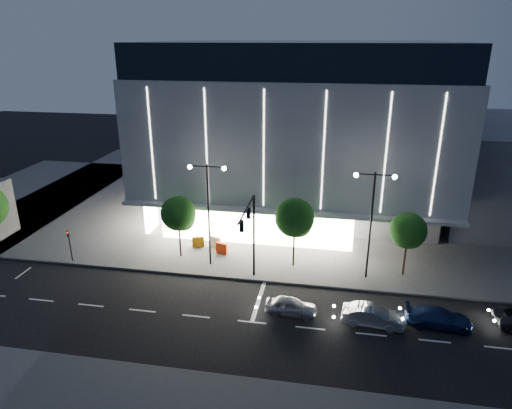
{
  "coord_description": "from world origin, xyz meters",
  "views": [
    {
      "loc": [
        6.91,
        -27.65,
        18.48
      ],
      "look_at": [
        0.56,
        8.24,
        5.0
      ],
      "focal_mm": 32.0,
      "sensor_mm": 36.0,
      "label": 1
    }
  ],
  "objects_px": {
    "tree_mid": "(295,220)",
    "barrier_c": "(222,248)",
    "car_third": "(439,318)",
    "tree_left": "(179,215)",
    "tree_right": "(408,232)",
    "street_lamp_east": "(372,210)",
    "barrier_b": "(215,242)",
    "car_lead": "(291,306)",
    "car_second": "(373,316)",
    "street_lamp_west": "(208,200)",
    "ped_signal_far": "(70,242)",
    "barrier_a": "(198,242)",
    "traffic_mast": "(250,227)"
  },
  "relations": [
    {
      "from": "traffic_mast",
      "to": "car_lead",
      "type": "height_order",
      "value": "traffic_mast"
    },
    {
      "from": "ped_signal_far",
      "to": "barrier_c",
      "type": "height_order",
      "value": "ped_signal_far"
    },
    {
      "from": "barrier_a",
      "to": "ped_signal_far",
      "type": "bearing_deg",
      "value": -175.19
    },
    {
      "from": "car_lead",
      "to": "street_lamp_west",
      "type": "bearing_deg",
      "value": 53.62
    },
    {
      "from": "car_lead",
      "to": "barrier_c",
      "type": "relative_size",
      "value": 3.32
    },
    {
      "from": "ped_signal_far",
      "to": "car_lead",
      "type": "relative_size",
      "value": 0.82
    },
    {
      "from": "barrier_c",
      "to": "barrier_b",
      "type": "bearing_deg",
      "value": 146.52
    },
    {
      "from": "street_lamp_west",
      "to": "tree_left",
      "type": "distance_m",
      "value": 3.69
    },
    {
      "from": "ped_signal_far",
      "to": "tree_left",
      "type": "height_order",
      "value": "tree_left"
    },
    {
      "from": "ped_signal_far",
      "to": "barrier_a",
      "type": "height_order",
      "value": "ped_signal_far"
    },
    {
      "from": "car_third",
      "to": "barrier_a",
      "type": "distance_m",
      "value": 21.4
    },
    {
      "from": "car_third",
      "to": "barrier_a",
      "type": "bearing_deg",
      "value": 68.31
    },
    {
      "from": "tree_mid",
      "to": "barrier_c",
      "type": "relative_size",
      "value": 5.59
    },
    {
      "from": "barrier_a",
      "to": "tree_right",
      "type": "bearing_deg",
      "value": -26.36
    },
    {
      "from": "traffic_mast",
      "to": "car_second",
      "type": "relative_size",
      "value": 1.72
    },
    {
      "from": "tree_left",
      "to": "barrier_b",
      "type": "xyz_separation_m",
      "value": [
        2.53,
        2.33,
        -3.38
      ]
    },
    {
      "from": "car_lead",
      "to": "car_second",
      "type": "relative_size",
      "value": 0.89
    },
    {
      "from": "car_third",
      "to": "traffic_mast",
      "type": "bearing_deg",
      "value": 79.84
    },
    {
      "from": "car_lead",
      "to": "car_third",
      "type": "height_order",
      "value": "car_third"
    },
    {
      "from": "car_second",
      "to": "car_lead",
      "type": "bearing_deg",
      "value": 92.3
    },
    {
      "from": "tree_mid",
      "to": "car_second",
      "type": "xyz_separation_m",
      "value": [
        6.08,
        -7.35,
        -3.66
      ]
    },
    {
      "from": "car_second",
      "to": "ped_signal_far",
      "type": "bearing_deg",
      "value": 84.47
    },
    {
      "from": "street_lamp_east",
      "to": "tree_left",
      "type": "bearing_deg",
      "value": 176.35
    },
    {
      "from": "car_lead",
      "to": "car_second",
      "type": "distance_m",
      "value": 5.59
    },
    {
      "from": "street_lamp_west",
      "to": "barrier_c",
      "type": "xyz_separation_m",
      "value": [
        0.45,
        2.17,
        -5.31
      ]
    },
    {
      "from": "street_lamp_east",
      "to": "barrier_a",
      "type": "relative_size",
      "value": 8.18
    },
    {
      "from": "tree_left",
      "to": "tree_right",
      "type": "height_order",
      "value": "tree_left"
    },
    {
      "from": "car_second",
      "to": "car_third",
      "type": "height_order",
      "value": "car_second"
    },
    {
      "from": "street_lamp_west",
      "to": "car_second",
      "type": "relative_size",
      "value": 2.19
    },
    {
      "from": "tree_right",
      "to": "car_second",
      "type": "height_order",
      "value": "tree_right"
    },
    {
      "from": "street_lamp_east",
      "to": "car_third",
      "type": "bearing_deg",
      "value": -51.75
    },
    {
      "from": "car_second",
      "to": "car_third",
      "type": "distance_m",
      "value": 4.43
    },
    {
      "from": "car_lead",
      "to": "car_second",
      "type": "bearing_deg",
      "value": -90.73
    },
    {
      "from": "tree_right",
      "to": "street_lamp_east",
      "type": "bearing_deg",
      "value": -161.37
    },
    {
      "from": "barrier_a",
      "to": "street_lamp_west",
      "type": "bearing_deg",
      "value": -76.66
    },
    {
      "from": "barrier_c",
      "to": "tree_right",
      "type": "bearing_deg",
      "value": 15.3
    },
    {
      "from": "traffic_mast",
      "to": "tree_mid",
      "type": "xyz_separation_m",
      "value": [
        3.03,
        3.68,
        -0.69
      ]
    },
    {
      "from": "tree_mid",
      "to": "barrier_c",
      "type": "distance_m",
      "value": 7.63
    },
    {
      "from": "tree_left",
      "to": "barrier_c",
      "type": "relative_size",
      "value": 5.2
    },
    {
      "from": "barrier_b",
      "to": "street_lamp_east",
      "type": "bearing_deg",
      "value": 8.17
    },
    {
      "from": "street_lamp_west",
      "to": "barrier_c",
      "type": "distance_m",
      "value": 5.75
    },
    {
      "from": "street_lamp_west",
      "to": "street_lamp_east",
      "type": "distance_m",
      "value": 13.0
    },
    {
      "from": "tree_right",
      "to": "barrier_c",
      "type": "relative_size",
      "value": 5.01
    },
    {
      "from": "tree_mid",
      "to": "car_lead",
      "type": "distance_m",
      "value": 7.99
    },
    {
      "from": "car_third",
      "to": "barrier_b",
      "type": "relative_size",
      "value": 4.0
    },
    {
      "from": "street_lamp_west",
      "to": "traffic_mast",
      "type": "bearing_deg",
      "value": -33.65
    },
    {
      "from": "car_third",
      "to": "barrier_c",
      "type": "relative_size",
      "value": 4.0
    },
    {
      "from": "street_lamp_west",
      "to": "tree_left",
      "type": "height_order",
      "value": "street_lamp_west"
    },
    {
      "from": "barrier_c",
      "to": "car_third",
      "type": "bearing_deg",
      "value": -5.28
    },
    {
      "from": "ped_signal_far",
      "to": "tree_mid",
      "type": "height_order",
      "value": "tree_mid"
    }
  ]
}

